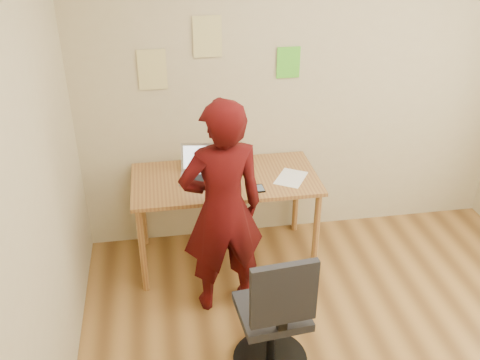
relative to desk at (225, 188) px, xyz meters
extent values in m
cube|color=#C4B68F|center=(0.65, 0.39, 0.70)|extent=(3.50, 0.04, 2.70)
cube|color=#C4B68F|center=(-1.12, -1.38, 0.70)|extent=(0.04, 3.50, 2.70)
cube|color=olive|center=(0.00, 0.00, 0.07)|extent=(1.40, 0.70, 0.03)
cylinder|color=olive|center=(-0.65, -0.30, -0.30)|extent=(0.05, 0.05, 0.71)
cylinder|color=olive|center=(0.65, -0.30, -0.30)|extent=(0.05, 0.05, 0.71)
cylinder|color=olive|center=(-0.65, 0.30, -0.30)|extent=(0.05, 0.05, 0.71)
cylinder|color=olive|center=(0.65, 0.30, -0.30)|extent=(0.05, 0.05, 0.71)
cube|color=#B3B3BA|center=(-0.18, 0.00, 0.09)|extent=(0.34, 0.26, 0.01)
cube|color=black|center=(-0.18, 0.00, 0.10)|extent=(0.27, 0.16, 0.00)
cube|color=#B3B3BA|center=(-0.16, 0.14, 0.21)|extent=(0.32, 0.11, 0.21)
cube|color=white|center=(-0.16, 0.14, 0.21)|extent=(0.28, 0.09, 0.17)
cube|color=white|center=(0.49, -0.08, 0.09)|extent=(0.31, 0.34, 0.00)
cube|color=black|center=(0.23, -0.21, 0.09)|extent=(0.06, 0.12, 0.01)
cube|color=#3F4C59|center=(0.23, -0.21, 0.10)|extent=(0.06, 0.10, 0.00)
cube|color=#D3C77E|center=(-0.48, 0.36, 0.84)|extent=(0.21, 0.00, 0.30)
cube|color=#D3C77E|center=(-0.07, 0.36, 1.06)|extent=(0.21, 0.00, 0.30)
cube|color=#55CD2E|center=(0.55, 0.36, 0.84)|extent=(0.18, 0.00, 0.24)
cube|color=black|center=(0.12, -1.13, -0.23)|extent=(0.44, 0.44, 0.05)
cube|color=black|center=(0.14, -1.32, 0.06)|extent=(0.39, 0.08, 0.40)
cube|color=black|center=(0.14, -1.32, -0.15)|extent=(0.06, 0.04, 0.11)
cylinder|color=black|center=(0.12, -1.13, -0.45)|extent=(0.05, 0.05, 0.40)
cylinder|color=black|center=(0.12, -1.13, -0.64)|extent=(0.47, 0.47, 0.03)
imported|color=#390708|center=(-0.09, -0.52, 0.13)|extent=(0.62, 0.45, 1.57)
camera|label=1|loc=(-0.46, -3.51, 2.02)|focal=40.00mm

